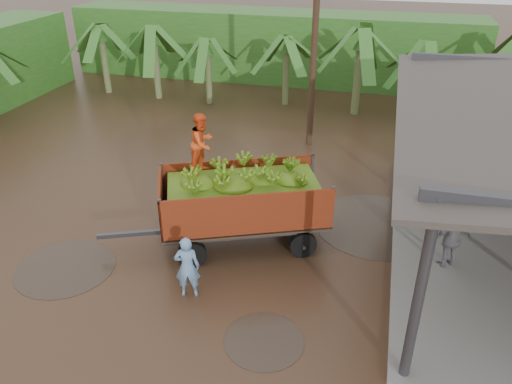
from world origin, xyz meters
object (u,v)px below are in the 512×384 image
at_px(utility_pole, 315,39).
at_px(man_blue, 187,267).
at_px(banana_trailer, 242,199).
at_px(man_grey, 452,239).

bearing_deg(utility_pole, man_blue, -97.27).
xyz_separation_m(banana_trailer, man_blue, (-0.61, -2.47, -0.53)).
bearing_deg(man_blue, man_grey, -172.62).
height_order(man_grey, utility_pole, utility_pole).
bearing_deg(man_blue, utility_pole, -113.83).
distance_m(man_blue, man_grey, 6.50).
bearing_deg(man_grey, banana_trailer, -27.02).
distance_m(man_grey, utility_pole, 9.09).
height_order(banana_trailer, man_blue, banana_trailer).
bearing_deg(man_grey, utility_pole, -85.36).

